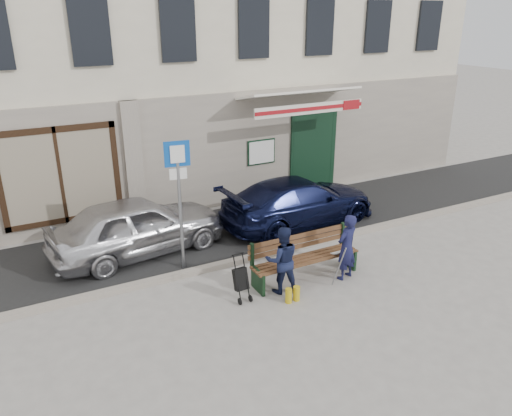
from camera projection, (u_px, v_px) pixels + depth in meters
ground at (275, 294)px, 9.94m from camera, size 80.00×80.00×0.00m
asphalt_lane at (214, 236)px, 12.49m from camera, size 60.00×3.20×0.01m
curb at (242, 260)px, 11.15m from camera, size 60.00×0.18×0.12m
building at (139, 20)px, 15.07m from camera, size 20.00×8.27×10.00m
car_silver at (137, 226)px, 11.38m from camera, size 4.17×2.14×1.36m
car_navy at (299, 201)px, 13.01m from camera, size 4.38×2.03×1.24m
parking_sign at (179, 185)px, 10.25m from camera, size 0.52×0.11×2.84m
bench at (303, 259)px, 10.35m from camera, size 2.40×1.17×0.98m
man at (347, 247)px, 10.28m from camera, size 0.60×0.48×1.43m
woman at (282, 260)px, 9.79m from camera, size 0.81×0.71×1.39m
stroller at (241, 280)px, 9.62m from camera, size 0.28×0.39×0.93m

